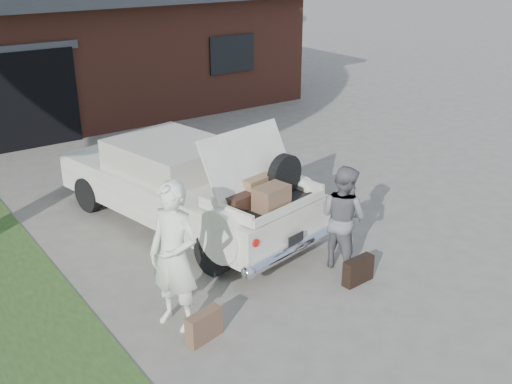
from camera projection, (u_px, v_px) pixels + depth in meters
ground at (281, 277)px, 8.44m from camera, size 90.00×90.00×0.00m
house at (60, 47)px, 16.94m from camera, size 12.80×7.80×3.30m
sedan at (186, 184)px, 9.81m from camera, size 2.73×5.08×1.90m
woman_left at (174, 257)px, 7.05m from camera, size 0.68×0.81×1.88m
woman_right at (343, 217)px, 8.46m from camera, size 0.69×0.83×1.54m
suitcase_left at (204, 326)px, 7.04m from camera, size 0.50×0.26×0.37m
suitcase_right at (358, 270)px, 8.24m from camera, size 0.49×0.18×0.37m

